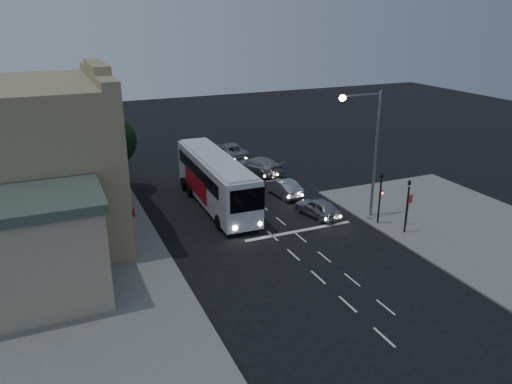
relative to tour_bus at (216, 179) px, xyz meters
name	(u,v)px	position (x,y,z in m)	size (l,w,h in m)	color
ground	(286,248)	(1.56, -8.88, -2.10)	(120.00, 120.00, 0.00)	black
sidewalk_near	(489,237)	(14.56, -12.88, -2.04)	(12.00, 24.00, 0.12)	slate
sidewalk_far	(60,233)	(-11.44, -0.88, -2.04)	(12.00, 50.00, 0.12)	slate
road_markings	(281,226)	(2.84, -5.58, -2.09)	(8.00, 30.55, 0.01)	silver
tour_bus	(216,179)	(0.00, 0.00, 0.00)	(3.02, 12.70, 3.88)	silver
car_suv	(318,207)	(6.06, -5.08, -1.42)	(1.59, 3.96, 1.35)	#A6A6AA
car_sedan_a	(283,187)	(5.68, -0.12, -1.42)	(1.44, 4.13, 1.36)	#AEAEB3
car_sedan_b	(258,165)	(6.16, 6.02, -1.32)	(2.17, 5.34, 1.55)	#A6A6A7
car_sedan_c	(230,150)	(5.62, 11.92, -1.31)	(2.62, 5.67, 1.58)	gray
traffic_signal_main	(381,192)	(9.16, -8.11, 0.32)	(0.25, 0.35, 4.10)	black
traffic_signal_side	(408,200)	(9.86, -10.08, 0.32)	(0.18, 0.15, 4.10)	black
regulatory_sign	(409,205)	(10.86, -9.12, -0.50)	(0.45, 0.12, 2.20)	slate
streetlight	(369,141)	(8.90, -6.68, 3.63)	(3.32, 0.44, 9.00)	slate
main_building	(33,162)	(-12.40, -0.88, 3.06)	(10.12, 12.00, 11.00)	tan
low_building_south	(30,250)	(-12.94, -9.38, 0.90)	(7.40, 5.40, 5.70)	tan
low_building_north	(40,145)	(-11.94, 11.12, 1.29)	(9.40, 9.40, 6.50)	tan
street_tree	(111,139)	(-6.65, 6.14, 2.40)	(4.00, 4.00, 6.20)	black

